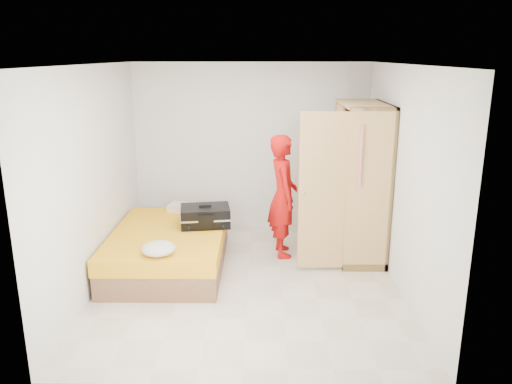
{
  "coord_description": "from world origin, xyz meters",
  "views": [
    {
      "loc": [
        0.15,
        -5.63,
        2.71
      ],
      "look_at": [
        0.09,
        0.53,
        1.0
      ],
      "focal_mm": 35.0,
      "sensor_mm": 36.0,
      "label": 1
    }
  ],
  "objects_px": {
    "bed": "(169,249)",
    "round_cushion": "(159,249)",
    "person": "(283,196)",
    "suitcase": "(205,216)",
    "wardrobe": "(357,186)"
  },
  "relations": [
    {
      "from": "bed",
      "to": "round_cushion",
      "type": "relative_size",
      "value": 5.22
    },
    {
      "from": "person",
      "to": "round_cushion",
      "type": "relative_size",
      "value": 4.36
    },
    {
      "from": "bed",
      "to": "suitcase",
      "type": "height_order",
      "value": "suitcase"
    },
    {
      "from": "bed",
      "to": "wardrobe",
      "type": "distance_m",
      "value": 2.64
    },
    {
      "from": "bed",
      "to": "suitcase",
      "type": "distance_m",
      "value": 0.64
    },
    {
      "from": "bed",
      "to": "wardrobe",
      "type": "height_order",
      "value": "wardrobe"
    },
    {
      "from": "wardrobe",
      "to": "person",
      "type": "bearing_deg",
      "value": 177.26
    },
    {
      "from": "person",
      "to": "suitcase",
      "type": "relative_size",
      "value": 2.33
    },
    {
      "from": "wardrobe",
      "to": "suitcase",
      "type": "distance_m",
      "value": 2.08
    },
    {
      "from": "suitcase",
      "to": "wardrobe",
      "type": "bearing_deg",
      "value": -3.11
    },
    {
      "from": "bed",
      "to": "person",
      "type": "bearing_deg",
      "value": 17.23
    },
    {
      "from": "suitcase",
      "to": "round_cushion",
      "type": "relative_size",
      "value": 1.87
    },
    {
      "from": "person",
      "to": "suitcase",
      "type": "height_order",
      "value": "person"
    },
    {
      "from": "wardrobe",
      "to": "round_cushion",
      "type": "height_order",
      "value": "wardrobe"
    },
    {
      "from": "bed",
      "to": "person",
      "type": "height_order",
      "value": "person"
    }
  ]
}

